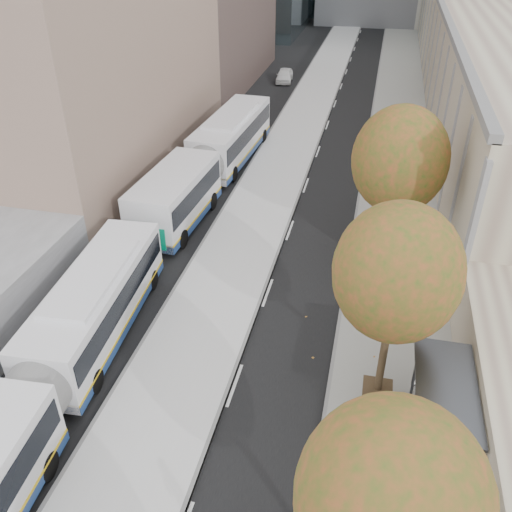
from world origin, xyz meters
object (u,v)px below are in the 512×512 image
(bus_shelter, at_px, (451,398))
(distant_car, at_px, (284,75))
(bus_near, at_px, (54,368))
(bus_far, at_px, (211,158))

(bus_shelter, distance_m, distant_car, 45.47)
(bus_near, bearing_deg, bus_far, 86.37)
(bus_shelter, relative_size, distant_car, 1.13)
(bus_near, height_order, bus_far, bus_far)
(bus_shelter, distance_m, bus_far, 22.45)
(bus_shelter, xyz_separation_m, bus_far, (-13.37, 18.03, -0.48))
(bus_near, height_order, distant_car, bus_near)
(bus_shelter, distance_m, bus_near, 13.38)
(bus_far, bearing_deg, distant_car, 92.90)
(bus_far, xyz_separation_m, distant_car, (0.10, 25.43, -1.05))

